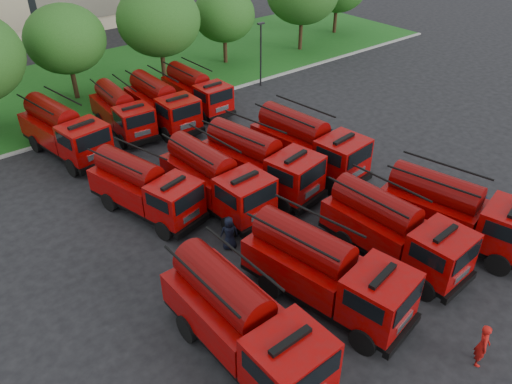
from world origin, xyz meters
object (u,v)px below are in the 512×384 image
Objects in this scene: fire_truck_3 at (455,211)px; firefighter_5 at (323,145)px; firefighter_0 at (476,362)px; firefighter_2 at (499,238)px; fire_truck_7 at (308,144)px; fire_truck_10 at (161,103)px; fire_truck_4 at (144,187)px; fire_truck_9 at (122,111)px; firefighter_3 at (476,222)px; fire_truck_8 at (64,131)px; fire_truck_1 at (325,271)px; fire_truck_5 at (215,179)px; firefighter_4 at (230,248)px; fire_truck_0 at (242,321)px; firefighter_1 at (399,309)px; fire_truck_2 at (394,230)px; fire_truck_6 at (259,162)px; fire_truck_11 at (196,90)px.

fire_truck_3 reaches higher than firefighter_5.
firefighter_0 is 1.12× the size of firefighter_2.
firefighter_5 reaches higher than firefighter_2.
fire_truck_10 is (-3.55, 10.82, -0.10)m from fire_truck_7.
fire_truck_9 is (3.44, 9.52, -0.05)m from fire_truck_4.
fire_truck_3 is 2.82m from firefighter_3.
fire_truck_8 is (-0.81, 8.73, 0.13)m from fire_truck_4.
fire_truck_7 is (7.06, 8.30, 0.03)m from fire_truck_1.
fire_truck_5 reaches higher than firefighter_4.
fire_truck_1 is at bearing 78.10° from firefighter_0.
fire_truck_8 is 4.48× the size of firefighter_2.
firefighter_4 is at bearing 57.63° from fire_truck_0.
firefighter_2 is (1.95, -1.59, -1.64)m from fire_truck_3.
firefighter_4 is at bearing 30.11° from firefighter_5.
firefighter_3 is (7.96, 1.27, 0.00)m from firefighter_1.
fire_truck_9 reaches higher than firefighter_5.
fire_truck_4 is 3.99× the size of firefighter_4.
firefighter_2 is at bearing 176.04° from firefighter_4.
fire_truck_1 is 19.91m from fire_truck_9.
firefighter_3 is 10.88m from firefighter_5.
fire_truck_2 reaches higher than fire_truck_4.
firefighter_5 is at bearing -54.52° from fire_truck_10.
firefighter_4 is at bearing -39.40° from firefighter_3.
firefighter_1 is at bearing -93.10° from fire_truck_10.
fire_truck_0 is 0.97× the size of fire_truck_7.
firefighter_0 is (-1.34, -14.27, -1.68)m from fire_truck_6.
fire_truck_10 is (3.51, 19.12, -0.08)m from fire_truck_1.
fire_truck_11 is (11.08, 19.86, -0.21)m from fire_truck_0.
firefighter_0 is at bearing -151.54° from fire_truck_3.
fire_truck_4 is at bearing -106.57° from fire_truck_9.
firefighter_0 is at bearing -42.28° from fire_truck_0.
firefighter_3 is at bearing -49.03° from fire_truck_5.
firefighter_1 is at bearing -178.37° from fire_truck_3.
fire_truck_9 is at bearing -65.22° from firefighter_4.
fire_truck_0 is at bearing -142.43° from fire_truck_6.
fire_truck_11 is (6.84, 19.84, -0.18)m from fire_truck_1.
fire_truck_8 reaches higher than fire_truck_2.
fire_truck_8 is at bearing -179.31° from fire_truck_10.
firefighter_0 is 1.07× the size of firefighter_4.
fire_truck_6 reaches higher than firefighter_3.
firefighter_0 reaches higher than firefighter_4.
fire_truck_10 is at bearing -47.52° from firefighter_5.
fire_truck_7 is 4.35× the size of firefighter_4.
firefighter_1 is 14.49m from firefighter_5.
fire_truck_9 is 5.94m from fire_truck_11.
fire_truck_8 is at bearing 27.70° from firefighter_2.
fire_truck_0 is at bearing 163.21° from fire_truck_3.
fire_truck_2 is 20.20m from fire_truck_9.
fire_truck_10 is 11.49m from firefighter_5.
fire_truck_0 is 17.38m from firefighter_5.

